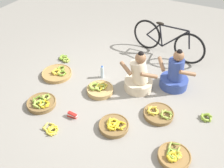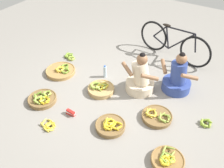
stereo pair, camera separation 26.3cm
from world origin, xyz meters
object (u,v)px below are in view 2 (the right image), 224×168
at_px(vendor_woman_front, 140,79).
at_px(banana_basket_near_vendor, 110,126).
at_px(loose_bananas_front_right, 206,123).
at_px(water_bottle, 105,72).
at_px(banana_basket_mid_right, 61,71).
at_px(packet_carton_stack, 71,113).
at_px(banana_basket_front_center, 168,160).
at_px(banana_basket_back_left, 157,116).
at_px(vendor_woman_behind, 177,78).
at_px(banana_basket_front_left, 42,99).
at_px(bicycle_leaning, 173,43).
at_px(banana_basket_mid_left, 101,89).
at_px(loose_bananas_near_bicycle, 49,126).
at_px(loose_bananas_back_right, 70,57).

height_order(vendor_woman_front, banana_basket_near_vendor, vendor_woman_front).
distance_m(loose_bananas_front_right, water_bottle, 2.06).
bearing_deg(banana_basket_mid_right, packet_carton_stack, -41.19).
height_order(banana_basket_front_center, banana_basket_back_left, banana_basket_back_left).
bearing_deg(loose_bananas_front_right, vendor_woman_behind, 141.39).
bearing_deg(banana_basket_front_left, bicycle_leaning, 61.49).
height_order(banana_basket_front_left, loose_bananas_front_right, banana_basket_front_left).
xyz_separation_m(banana_basket_back_left, packet_carton_stack, (-1.24, -0.68, -0.00)).
bearing_deg(banana_basket_mid_right, banana_basket_mid_left, -2.97).
bearing_deg(loose_bananas_front_right, water_bottle, 174.34).
bearing_deg(banana_basket_near_vendor, banana_basket_back_left, 47.05).
distance_m(banana_basket_mid_right, loose_bananas_front_right, 2.88).
relative_size(loose_bananas_front_right, packet_carton_stack, 1.25).
bearing_deg(banana_basket_mid_right, banana_basket_near_vendor, -23.34).
height_order(banana_basket_mid_right, banana_basket_mid_left, banana_basket_mid_left).
bearing_deg(loose_bananas_front_right, banana_basket_mid_left, -173.54).
distance_m(banana_basket_front_center, banana_basket_front_left, 2.33).
xyz_separation_m(bicycle_leaning, banana_basket_front_center, (0.95, -2.55, -0.30)).
xyz_separation_m(vendor_woman_behind, banana_basket_front_left, (-1.86, -1.55, -0.20)).
bearing_deg(packet_carton_stack, banana_basket_mid_right, 138.81).
height_order(vendor_woman_behind, bicycle_leaning, vendor_woman_behind).
bearing_deg(packet_carton_stack, vendor_woman_behind, 51.48).
bearing_deg(banana_basket_front_left, loose_bananas_near_bicycle, -36.58).
bearing_deg(loose_bananas_front_right, banana_basket_front_left, -159.34).
relative_size(banana_basket_near_vendor, packet_carton_stack, 2.74).
height_order(banana_basket_front_left, banana_basket_mid_left, banana_basket_mid_left).
bearing_deg(banana_basket_mid_right, vendor_woman_front, 13.01).
distance_m(banana_basket_front_left, banana_basket_back_left, 1.99).
height_order(loose_bananas_near_bicycle, water_bottle, water_bottle).
bearing_deg(banana_basket_back_left, water_bottle, 159.66).
distance_m(bicycle_leaning, banana_basket_back_left, 1.95).
relative_size(banana_basket_front_center, banana_basket_near_vendor, 0.97).
bearing_deg(banana_basket_front_left, water_bottle, 65.34).
xyz_separation_m(banana_basket_front_center, banana_basket_front_left, (-2.33, -0.00, -0.00)).
bearing_deg(packet_carton_stack, banana_basket_near_vendor, 8.31).
relative_size(banana_basket_front_left, water_bottle, 1.88).
bearing_deg(banana_basket_back_left, packet_carton_stack, -151.44).
distance_m(loose_bananas_near_bicycle, loose_bananas_back_right, 1.99).
height_order(banana_basket_back_left, banana_basket_mid_left, banana_basket_mid_left).
bearing_deg(banana_basket_front_left, banana_basket_front_center, 0.01).
relative_size(banana_basket_mid_right, loose_bananas_back_right, 1.96).
xyz_separation_m(banana_basket_front_center, packet_carton_stack, (-1.70, 0.01, -0.01)).
xyz_separation_m(bicycle_leaning, water_bottle, (-0.84, -1.37, -0.23)).
relative_size(water_bottle, packet_carton_stack, 1.53).
bearing_deg(bicycle_leaning, banana_basket_front_left, -118.51).
height_order(loose_bananas_near_bicycle, loose_bananas_front_right, loose_bananas_front_right).
distance_m(loose_bananas_back_right, loose_bananas_front_right, 3.10).
height_order(bicycle_leaning, banana_basket_mid_right, bicycle_leaning).
relative_size(vendor_woman_front, loose_bananas_near_bicycle, 2.84).
height_order(banana_basket_back_left, water_bottle, water_bottle).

